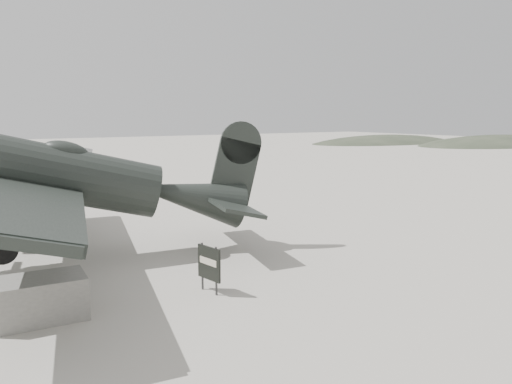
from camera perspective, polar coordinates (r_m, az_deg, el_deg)
ground at (r=15.34m, az=-3.35°, el=-6.79°), size 160.00×160.00×0.00m
hill_east_north at (r=78.78m, az=26.08°, el=4.92°), size 36.00×18.00×6.00m
hill_northeast at (r=78.03m, az=14.63°, el=5.50°), size 32.00×16.00×5.20m
lowwing_monoplane at (r=14.91m, az=-18.81°, el=1.29°), size 9.74×13.48×4.33m
highwing_monoplane at (r=32.60m, az=-24.72°, el=3.96°), size 7.35×10.31×2.91m
equipment_block at (r=11.22m, az=-23.42°, el=-11.11°), size 1.83×1.22×0.87m
sign_board at (r=11.78m, az=-5.39°, el=-8.20°), size 0.19×0.79×1.14m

